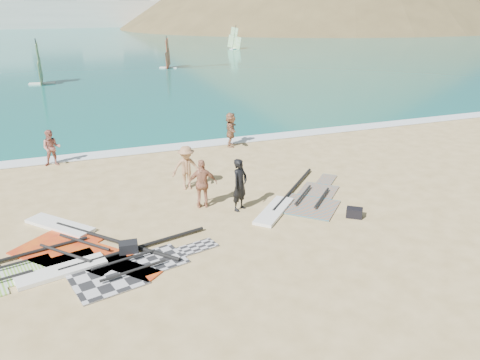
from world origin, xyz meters
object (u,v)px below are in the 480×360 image
object	(u,v)px
rig_orange	(297,201)
beachgoer_right	(231,129)
rig_grey	(108,266)
beachgoer_mid	(186,168)
person_wetsuit	(240,185)
beachgoer_back	(202,184)
beachgoer_left	(52,148)
gear_bag_far	(354,213)
rig_red	(75,240)
gear_bag_near	(128,248)

from	to	relation	value
rig_orange	beachgoer_right	distance (m)	8.18
rig_grey	beachgoer_mid	world-z (taller)	beachgoer_mid
rig_grey	beachgoer_mid	xyz separation A→B (m)	(3.79, 5.21, 0.87)
person_wetsuit	beachgoer_back	xyz separation A→B (m)	(-1.22, 0.72, -0.05)
beachgoer_left	gear_bag_far	bearing A→B (deg)	-37.84
rig_orange	beachgoer_back	distance (m)	3.75
person_wetsuit	beachgoer_back	distance (m)	1.42
rig_grey	gear_bag_far	size ratio (longest dim) A/B	10.59
gear_bag_far	person_wetsuit	size ratio (longest dim) A/B	0.29
person_wetsuit	beachgoer_right	world-z (taller)	person_wetsuit
rig_grey	beachgoer_left	xyz separation A→B (m)	(-1.36, 10.41, 0.81)
rig_red	beachgoer_right	world-z (taller)	beachgoer_right
rig_red	beachgoer_mid	world-z (taller)	beachgoer_mid
person_wetsuit	beachgoer_right	size ratio (longest dim) A/B	1.08
beachgoer_back	gear_bag_far	bearing A→B (deg)	160.89
rig_red	beachgoer_back	distance (m)	4.90
rig_grey	person_wetsuit	bearing A→B (deg)	12.51
rig_red	beachgoer_right	distance (m)	11.92
rig_red	person_wetsuit	distance (m)	5.98
rig_orange	beachgoer_mid	bearing A→B (deg)	95.33
person_wetsuit	beachgoer_mid	world-z (taller)	person_wetsuit
beachgoer_left	rig_red	bearing A→B (deg)	-79.11
rig_orange	gear_bag_near	xyz separation A→B (m)	(-6.69, -1.61, 0.13)
beachgoer_left	beachgoer_mid	xyz separation A→B (m)	(5.15, -5.20, 0.06)
person_wetsuit	rig_orange	bearing A→B (deg)	-37.96
gear_bag_far	beachgoer_right	size ratio (longest dim) A/B	0.31
beachgoer_mid	beachgoer_back	bearing A→B (deg)	-80.82
rig_orange	gear_bag_far	xyz separation A→B (m)	(1.31, -1.91, 0.12)
beachgoer_mid	beachgoer_right	distance (m)	6.45
gear_bag_far	beachgoer_back	size ratio (longest dim) A/B	0.30
beachgoer_left	gear_bag_near	bearing A→B (deg)	-70.94
person_wetsuit	beachgoer_back	size ratio (longest dim) A/B	1.05
rig_grey	gear_bag_far	bearing A→B (deg)	-11.01
beachgoer_left	beachgoer_mid	bearing A→B (deg)	-38.12
rig_grey	beachgoer_back	world-z (taller)	beachgoer_back
person_wetsuit	beachgoer_back	bearing A→B (deg)	116.03
beachgoer_back	rig_orange	bearing A→B (deg)	176.65
beachgoer_right	beachgoer_back	bearing A→B (deg)	173.42
beachgoer_left	beachgoer_right	distance (m)	8.97
beachgoer_back	beachgoer_right	distance (m)	8.13
rig_red	person_wetsuit	size ratio (longest dim) A/B	2.94
person_wetsuit	rig_red	bearing A→B (deg)	151.28
rig_orange	person_wetsuit	xyz separation A→B (m)	(-2.31, 0.19, 0.94)
beachgoer_back	beachgoer_mid	bearing A→B (deg)	-76.60
gear_bag_near	beachgoer_back	distance (m)	4.12
gear_bag_far	beachgoer_back	bearing A→B (deg)	149.62
gear_bag_near	beachgoer_back	world-z (taller)	beachgoer_back
person_wetsuit	beachgoer_left	world-z (taller)	person_wetsuit
beachgoer_mid	rig_grey	bearing A→B (deg)	-118.97
rig_red	person_wetsuit	xyz separation A→B (m)	(5.89, 0.46, 0.94)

